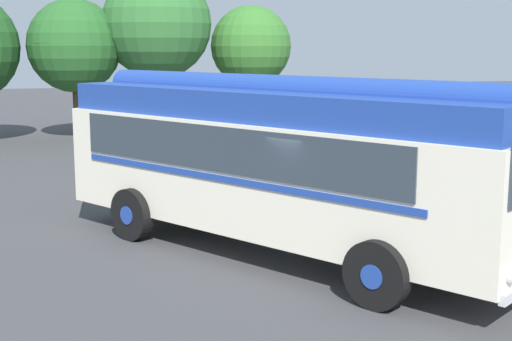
% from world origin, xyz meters
% --- Properties ---
extents(ground_plane, '(120.00, 120.00, 0.00)m').
position_xyz_m(ground_plane, '(0.00, 0.00, 0.00)').
color(ground_plane, '#3D3D3F').
extents(vintage_bus, '(7.39, 9.86, 3.49)m').
position_xyz_m(vintage_bus, '(-0.57, 0.78, 1.89)').
color(vintage_bus, silver).
rests_on(vintage_bus, ground).
extents(car_near_left, '(2.05, 4.25, 1.66)m').
position_xyz_m(car_near_left, '(0.74, 12.24, 0.85)').
color(car_near_left, '#B7BABF').
rests_on(car_near_left, ground).
extents(car_mid_left, '(2.12, 4.28, 1.66)m').
position_xyz_m(car_mid_left, '(3.46, 12.49, 0.85)').
color(car_mid_left, silver).
rests_on(car_mid_left, ground).
extents(tree_centre, '(4.02, 4.02, 6.05)m').
position_xyz_m(tree_centre, '(-3.66, 19.84, 4.07)').
color(tree_centre, '#4C3823').
rests_on(tree_centre, ground).
extents(tree_right_of_centre, '(4.79, 4.79, 7.38)m').
position_xyz_m(tree_right_of_centre, '(-0.05, 19.79, 4.94)').
color(tree_right_of_centre, '#4C3823').
rests_on(tree_right_of_centre, ground).
extents(tree_far_right, '(3.69, 3.69, 5.87)m').
position_xyz_m(tree_far_right, '(4.24, 19.69, 4.00)').
color(tree_far_right, '#4C3823').
rests_on(tree_far_right, ground).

